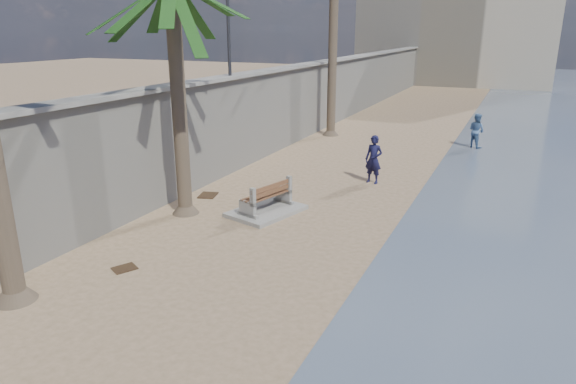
# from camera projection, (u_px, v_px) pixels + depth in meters

# --- Properties ---
(seawall) EXTENTS (0.45, 70.00, 3.50)m
(seawall) POSITION_uv_depth(u_px,v_px,m) (309.00, 100.00, 26.27)
(seawall) COLOR gray
(seawall) RESTS_ON ground_plane
(wall_cap) EXTENTS (0.80, 70.00, 0.12)m
(wall_cap) POSITION_uv_depth(u_px,v_px,m) (310.00, 64.00, 25.73)
(wall_cap) COLOR gray
(wall_cap) RESTS_ON seawall
(end_building) EXTENTS (18.00, 12.00, 14.00)m
(end_building) POSITION_uv_depth(u_px,v_px,m) (461.00, 10.00, 51.17)
(end_building) COLOR #B7AA93
(end_building) RESTS_ON ground_plane
(bench_far) EXTENTS (2.02, 2.50, 0.91)m
(bench_far) POSITION_uv_depth(u_px,v_px,m) (266.00, 200.00, 15.18)
(bench_far) COLOR gray
(bench_far) RESTS_ON ground_plane
(person_a) EXTENTS (0.78, 0.60, 1.96)m
(person_a) POSITION_uv_depth(u_px,v_px,m) (374.00, 156.00, 18.00)
(person_a) COLOR #121233
(person_a) RESTS_ON ground_plane
(person_b) EXTENTS (1.07, 1.02, 1.75)m
(person_b) POSITION_uv_depth(u_px,v_px,m) (476.00, 129.00, 23.46)
(person_b) COLOR #496A98
(person_b) RESTS_ON ground_plane
(debris_c) EXTENTS (0.70, 0.80, 0.03)m
(debris_c) POSITION_uv_depth(u_px,v_px,m) (208.00, 195.00, 16.88)
(debris_c) COLOR #382616
(debris_c) RESTS_ON ground_plane
(debris_d) EXTENTS (0.60, 0.64, 0.03)m
(debris_d) POSITION_uv_depth(u_px,v_px,m) (125.00, 268.00, 11.73)
(debris_d) COLOR #382616
(debris_d) RESTS_ON ground_plane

